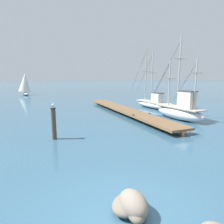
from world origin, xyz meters
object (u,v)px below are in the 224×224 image
Objects in this scene: fishing_boat_0 at (153,103)px; shore_rock_near_right at (132,205)px; fishing_boat_1 at (180,110)px; distant_sailboat at (25,84)px; mooring_piling at (54,123)px; perched_seagull at (53,105)px.

fishing_boat_0 reaches higher than shore_rock_near_right.
fishing_boat_0 reaches higher than fishing_boat_1.
fishing_boat_1 is 1.37× the size of distant_sailboat.
perched_seagull is (-0.00, -0.01, 1.04)m from mooring_piling.
mooring_piling is 1.04m from perched_seagull.
distant_sailboat is at bearing 99.39° from shore_rock_near_right.
distant_sailboat is (-4.59, 31.16, 1.33)m from mooring_piling.
distant_sailboat is (-4.58, 31.16, 0.28)m from perched_seagull.
fishing_boat_1 is 3.71× the size of mooring_piling.
shore_rock_near_right is (-9.71, -15.52, -0.33)m from fishing_boat_0.
fishing_boat_0 is 20.53× the size of perched_seagull.
shore_rock_near_right is at bearing -80.61° from distant_sailboat.
fishing_boat_1 is 18.53× the size of perched_seagull.
fishing_boat_0 reaches higher than mooring_piling.
fishing_boat_0 is 27.92m from distant_sailboat.
shore_rock_near_right is at bearing -133.05° from fishing_boat_1.
shore_rock_near_right is 0.29× the size of distant_sailboat.
fishing_boat_0 is 18.31m from shore_rock_near_right.
fishing_boat_0 is 14.20m from mooring_piling.
perched_seagull is at bearing -81.63° from distant_sailboat.
shore_rock_near_right is (1.75, -7.14, -1.76)m from perched_seagull.
fishing_boat_0 is 4.11× the size of mooring_piling.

